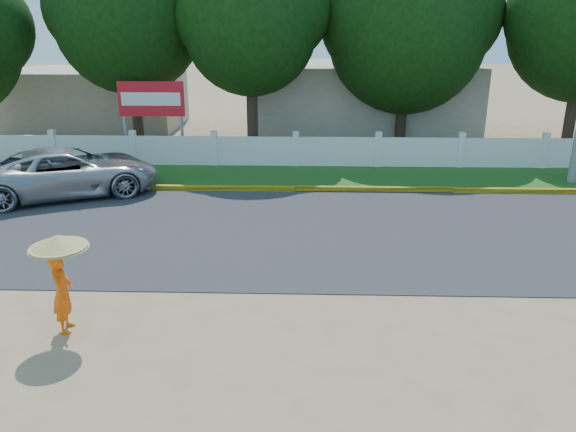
% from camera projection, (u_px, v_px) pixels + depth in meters
% --- Properties ---
extents(ground, '(120.00, 120.00, 0.00)m').
position_uv_depth(ground, '(285.00, 320.00, 10.21)').
color(ground, '#9E8460').
rests_on(ground, ground).
extents(road, '(60.00, 7.00, 0.02)m').
position_uv_depth(road, '(291.00, 231.00, 14.45)').
color(road, '#38383A').
rests_on(road, ground).
extents(grass_verge, '(60.00, 3.50, 0.03)m').
position_uv_depth(grass_verge, '(295.00, 176.00, 19.39)').
color(grass_verge, '#2D601E').
rests_on(grass_verge, ground).
extents(curb, '(40.00, 0.18, 0.16)m').
position_uv_depth(curb, '(294.00, 189.00, 17.77)').
color(curb, yellow).
rests_on(curb, ground).
extents(fence, '(40.00, 0.10, 1.10)m').
position_uv_depth(fence, '(296.00, 152.00, 20.58)').
color(fence, silver).
rests_on(fence, ground).
extents(building_near, '(10.00, 6.00, 3.20)m').
position_uv_depth(building_near, '(362.00, 98.00, 26.55)').
color(building_near, '#B7AD99').
rests_on(building_near, ground).
extents(building_far, '(8.00, 5.00, 2.80)m').
position_uv_depth(building_far, '(98.00, 98.00, 27.94)').
color(building_far, '#B7AD99').
rests_on(building_far, ground).
extents(vehicle, '(5.83, 4.44, 1.47)m').
position_uv_depth(vehicle, '(68.00, 172.00, 17.18)').
color(vehicle, '#A9ADB1').
rests_on(vehicle, ground).
extents(monk_with_parasol, '(0.99, 0.99, 1.80)m').
position_uv_depth(monk_with_parasol, '(60.00, 269.00, 9.50)').
color(monk_with_parasol, '#F95A0D').
rests_on(monk_with_parasol, ground).
extents(billboard, '(2.50, 0.13, 2.95)m').
position_uv_depth(billboard, '(151.00, 103.00, 21.25)').
color(billboard, gray).
rests_on(billboard, ground).
extents(tree_row, '(39.28, 7.60, 8.49)m').
position_uv_depth(tree_row, '(413.00, 29.00, 21.90)').
color(tree_row, '#473828').
rests_on(tree_row, ground).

